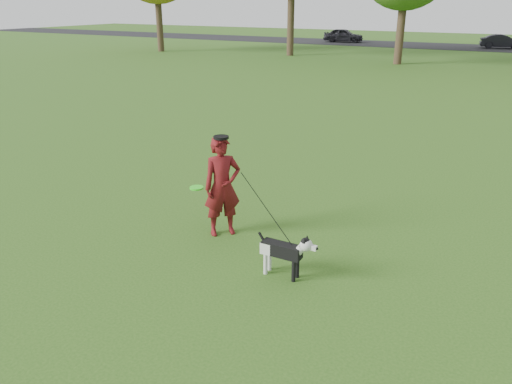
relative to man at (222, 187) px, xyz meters
The scene contains 7 objects.
ground 1.09m from the man, ahead, with size 120.00×120.00×0.00m, color #285116.
road 39.97m from the man, 89.01° to the left, with size 120.00×7.00×0.02m, color black.
man is the anchor object (origin of this frame).
dog 1.78m from the man, 27.08° to the right, with size 0.93×0.19×0.71m.
car_left 41.69m from the man, 106.58° to the left, with size 1.45×3.61×1.23m, color black.
car_mid 39.98m from the man, 87.79° to the left, with size 1.15×3.31×1.09m, color black.
man_held_items 1.11m from the man, 22.24° to the right, with size 2.21×0.91×1.23m.
Camera 1 is at (3.47, -6.42, 3.71)m, focal length 35.00 mm.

